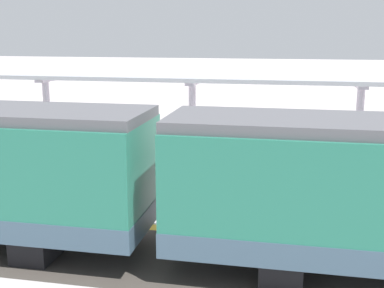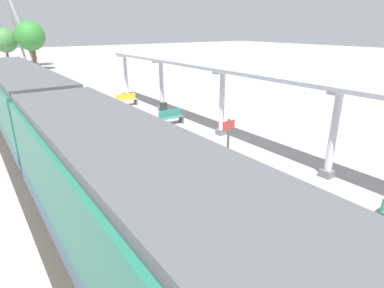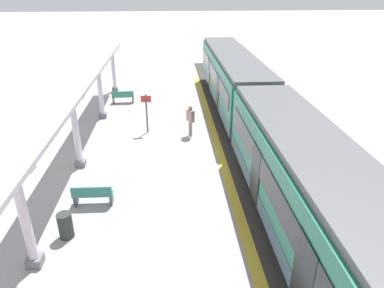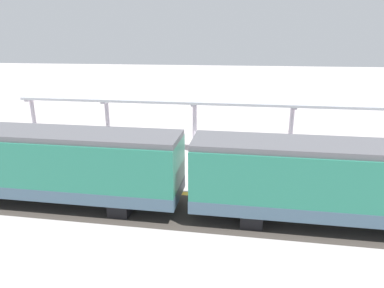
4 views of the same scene
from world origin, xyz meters
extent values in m
plane|color=#A9A1A0|center=(0.00, 0.00, 0.00)|extent=(176.00, 176.00, 0.00)
cube|color=gold|center=(-3.41, 0.00, 0.00)|extent=(0.40, 31.09, 0.01)
cube|color=#38332D|center=(-5.22, 0.00, 0.00)|extent=(3.20, 43.09, 0.01)
cube|color=#226D57|center=(-5.22, -8.17, 1.94)|extent=(2.60, 14.06, 2.60)
cube|color=#395062|center=(-5.22, -8.17, 0.92)|extent=(2.63, 14.08, 0.55)
cube|color=#515156|center=(-5.22, -8.17, 3.36)|extent=(2.39, 14.06, 0.24)
cube|color=black|center=(-3.90, -8.17, 2.25)|extent=(0.03, 12.93, 0.84)
cube|color=black|center=(-3.90, -10.52, 1.69)|extent=(0.04, 1.10, 2.00)
cube|color=black|center=(-3.90, -5.83, 1.69)|extent=(0.04, 1.10, 2.00)
cube|color=black|center=(-5.22, -3.68, 0.32)|extent=(2.21, 0.90, 0.64)
cube|color=black|center=(-5.22, -12.67, 0.32)|extent=(2.21, 0.90, 0.64)
cube|color=#226D57|center=(-5.22, 6.48, 1.94)|extent=(2.60, 14.06, 2.60)
cube|color=#395062|center=(-5.22, 6.48, 0.92)|extent=(2.63, 14.08, 0.55)
cube|color=#515156|center=(-5.22, 6.48, 3.36)|extent=(2.39, 14.06, 0.24)
cube|color=black|center=(-3.90, 6.48, 2.25)|extent=(0.03, 12.93, 0.84)
cube|color=black|center=(-3.90, 4.14, 1.69)|extent=(0.04, 1.10, 2.00)
cube|color=black|center=(-3.90, 8.83, 1.69)|extent=(0.04, 1.10, 2.00)
cube|color=black|center=(-5.22, 1.99, 0.32)|extent=(2.21, 0.90, 0.64)
cube|color=slate|center=(3.17, -12.00, 0.15)|extent=(0.44, 0.44, 0.30)
cylinder|color=silver|center=(3.17, -12.00, 1.77)|extent=(0.28, 0.28, 2.94)
cube|color=silver|center=(3.17, -12.00, 3.30)|extent=(1.10, 0.36, 0.12)
cube|color=slate|center=(3.17, -6.21, 0.15)|extent=(0.44, 0.44, 0.30)
cylinder|color=silver|center=(3.17, -6.21, 1.77)|extent=(0.28, 0.28, 2.94)
cube|color=silver|center=(3.17, -6.21, 3.30)|extent=(1.10, 0.36, 0.12)
cube|color=slate|center=(3.17, 0.07, 0.15)|extent=(0.44, 0.44, 0.30)
cylinder|color=silver|center=(3.17, 0.07, 1.77)|extent=(0.28, 0.28, 2.94)
cube|color=silver|center=(3.17, 0.07, 3.30)|extent=(1.10, 0.36, 0.12)
cube|color=slate|center=(3.17, 6.26, 0.15)|extent=(0.44, 0.44, 0.30)
cylinder|color=silver|center=(3.17, 6.26, 1.77)|extent=(0.28, 0.28, 2.94)
cube|color=silver|center=(3.17, 6.26, 3.30)|extent=(1.10, 0.36, 0.12)
cube|color=#A8AAB2|center=(3.17, -0.03, 3.44)|extent=(1.20, 24.73, 0.16)
cube|color=#2F7762|center=(2.23, -9.10, 0.44)|extent=(1.52, 0.52, 0.04)
cube|color=#2F7762|center=(2.22, -8.91, 0.66)|extent=(1.50, 0.14, 0.40)
cube|color=#4C4C51|center=(2.90, -9.07, 0.21)|extent=(0.12, 0.40, 0.42)
cube|color=#4C4C51|center=(1.56, -9.14, 0.21)|extent=(0.12, 0.40, 0.42)
cube|color=#2E7266|center=(2.00, 3.17, 0.44)|extent=(1.50, 0.45, 0.04)
cube|color=#2E7266|center=(2.00, 3.36, 0.66)|extent=(1.50, 0.07, 0.40)
cube|color=#4C4C51|center=(2.67, 3.16, 0.21)|extent=(0.10, 0.40, 0.42)
cube|color=#4C4C51|center=(1.33, 3.17, 0.21)|extent=(0.10, 0.40, 0.42)
cylinder|color=#282F2C|center=(2.54, 5.02, 0.45)|extent=(0.48, 0.48, 0.91)
cylinder|color=#4C4C51|center=(0.28, -3.70, 1.10)|extent=(0.10, 0.10, 2.20)
cube|color=red|center=(0.28, -3.70, 1.95)|extent=(0.56, 0.04, 0.36)
cylinder|color=gray|center=(-2.13, -3.00, 0.42)|extent=(0.11, 0.11, 0.85)
cylinder|color=gray|center=(-2.05, -3.15, 0.42)|extent=(0.11, 0.11, 0.85)
cube|color=gray|center=(-2.09, -3.07, 1.17)|extent=(0.44, 0.54, 0.64)
sphere|color=#946A48|center=(-2.09, -3.07, 1.60)|extent=(0.23, 0.23, 0.23)
camera|label=1|loc=(-15.64, -3.74, 5.20)|focal=46.23mm
camera|label=2|loc=(-7.48, -12.25, 5.43)|focal=29.81mm
camera|label=3|loc=(-0.99, 14.55, 7.78)|focal=32.74mm
camera|label=4|loc=(-18.19, -3.18, 7.28)|focal=30.90mm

